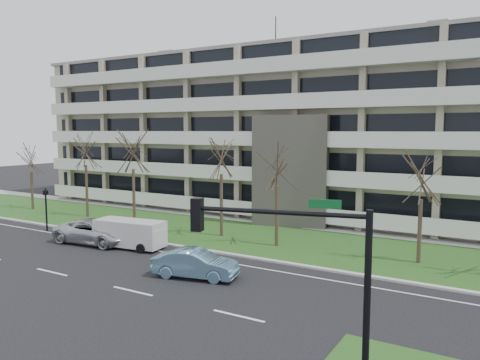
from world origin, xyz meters
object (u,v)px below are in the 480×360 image
Objects in this scene: traffic_signal at (304,275)px; blue_sedan at (196,264)px; silver_pickup at (96,231)px; pedestrian_signal at (46,204)px; white_van at (131,231)px.

blue_sedan is at bearing 126.21° from traffic_signal.
silver_pickup is 1.79× the size of pedestrian_signal.
traffic_signal reaches higher than white_van.
blue_sedan is 8.01m from white_van.
white_van is at bearing 133.50° from traffic_signal.
pedestrian_signal is at bearing 142.72° from traffic_signal.
traffic_signal reaches higher than blue_sedan.
pedestrian_signal is at bearing 169.79° from white_van.
pedestrian_signal is at bearing 64.97° from blue_sedan.
silver_pickup is at bearing 138.14° from traffic_signal.
white_van is at bearing -90.04° from silver_pickup.
white_van reaches higher than blue_sedan.
white_van is 0.83× the size of traffic_signal.
traffic_signal reaches higher than pedestrian_signal.
blue_sedan is (10.39, -2.66, -0.08)m from silver_pickup.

